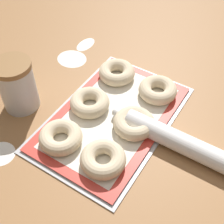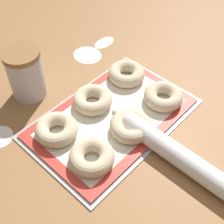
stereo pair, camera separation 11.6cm
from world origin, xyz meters
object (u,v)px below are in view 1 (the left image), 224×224
bagel_back_right (117,72)px  flour_canister (17,85)px  rolling_pin (191,147)px  baking_tray (112,118)px  bagel_front_left (103,159)px  bagel_back_center (90,102)px  bagel_front_center (134,123)px  bagel_back_left (61,137)px  bagel_front_right (158,90)px

bagel_back_right → flour_canister: flour_canister is taller
rolling_pin → baking_tray: bearing=91.9°
bagel_front_left → bagel_back_right: 0.35m
baking_tray → rolling_pin: size_ratio=1.02×
baking_tray → bagel_back_center: bearing=92.5°
baking_tray → bagel_front_center: bagel_front_center is taller
bagel_back_left → bagel_back_center: (0.15, 0.01, 0.00)m
bagel_front_center → bagel_front_right: 0.16m
baking_tray → rolling_pin: (0.01, -0.25, 0.03)m
flour_canister → bagel_back_right: bearing=-36.4°
bagel_front_left → baking_tray: bearing=24.1°
bagel_back_center → flour_canister: bearing=116.3°
bagel_front_left → bagel_back_right: (0.32, 0.15, 0.00)m
bagel_front_center → bagel_front_right: (0.16, 0.00, 0.00)m
bagel_front_right → flour_canister: (-0.26, 0.35, 0.05)m
bagel_back_left → bagel_back_center: 0.15m
bagel_front_right → bagel_back_center: bearing=136.7°
bagel_front_center → bagel_back_center: same height
bagel_front_left → bagel_front_center: bearing=-3.3°
bagel_back_right → bagel_back_center: bearing=-178.9°
bagel_back_left → bagel_back_right: size_ratio=1.00×
bagel_back_center → bagel_back_right: size_ratio=1.00×
bagel_back_center → bagel_back_right: (0.16, 0.00, 0.00)m
bagel_front_center → bagel_back_right: size_ratio=1.00×
bagel_front_center → bagel_back_left: bearing=135.9°
bagel_front_right → bagel_back_center: (-0.16, 0.15, 0.00)m
bagel_front_right → flour_canister: flour_canister is taller
bagel_front_right → flour_canister: bearing=126.6°
bagel_back_center → flour_canister: size_ratio=0.74×
bagel_back_left → rolling_pin: rolling_pin is taller
bagel_front_left → bagel_back_center: 0.21m
bagel_front_left → bagel_back_right: same height
bagel_back_left → flour_canister: size_ratio=0.74×
flour_canister → bagel_front_center: bearing=-74.6°
bagel_back_left → flour_canister: flour_canister is taller
baking_tray → flour_canister: 0.30m
bagel_back_center → rolling_pin: size_ratio=0.25×
bagel_back_right → rolling_pin: (-0.15, -0.33, -0.00)m
bagel_front_center → rolling_pin: (0.01, -0.17, -0.00)m
bagel_back_right → bagel_front_right: bearing=-90.9°
bagel_back_center → flour_canister: (-0.10, 0.20, 0.05)m
bagel_back_center → rolling_pin: rolling_pin is taller
bagel_front_center → flour_canister: flour_canister is taller
bagel_front_left → bagel_back_center: (0.15, 0.15, 0.00)m
bagel_front_center → bagel_back_left: same height
bagel_back_left → rolling_pin: 0.36m
baking_tray → bagel_front_center: (-0.00, -0.08, 0.03)m
bagel_front_right → bagel_back_right: 0.16m
baking_tray → bagel_back_left: size_ratio=4.10×
bagel_front_right → flour_canister: 0.44m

